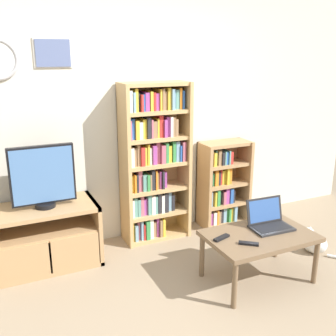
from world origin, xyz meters
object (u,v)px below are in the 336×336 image
remote_far_from_laptop (222,238)px  cat (313,242)px  coffee_table (259,239)px  remote_near_laptop (249,244)px  tv_stand (46,236)px  bookshelf_short (221,185)px  bookshelf_tall (152,162)px  television (43,177)px  laptop (268,220)px

remote_far_from_laptop → cat: 1.22m
coffee_table → remote_near_laptop: (-0.20, -0.12, 0.06)m
tv_stand → remote_near_laptop: bearing=-38.7°
cat → bookshelf_short: bearing=98.6°
bookshelf_tall → bookshelf_short: (0.84, 0.00, -0.38)m
bookshelf_tall → bookshelf_short: size_ratio=1.70×
tv_stand → cat: bearing=-19.2°
tv_stand → remote_near_laptop: tv_stand is taller
remote_near_laptop → coffee_table: bearing=-21.5°
coffee_table → remote_far_from_laptop: remote_far_from_laptop is taller
tv_stand → television: television is taller
laptop → television: bearing=155.0°
bookshelf_tall → laptop: (0.65, -1.08, -0.34)m
television → cat: bearing=-19.3°
bookshelf_short → coffee_table: 1.22m
television → cat: (2.42, -0.85, -0.76)m
tv_stand → television: 0.57m
remote_near_laptop → remote_far_from_laptop: 0.23m
tv_stand → laptop: 2.03m
tv_stand → coffee_table: bearing=-32.1°
bookshelf_tall → coffee_table: bearing=-66.8°
bookshelf_tall → coffee_table: 1.34m
bookshelf_short → remote_near_laptop: bookshelf_short is taller
laptop → remote_near_laptop: 0.41m
remote_far_from_laptop → bookshelf_short: bearing=-49.2°
remote_far_from_laptop → laptop: bearing=-104.6°
bookshelf_short → bookshelf_tall: bearing=-179.8°
tv_stand → remote_far_from_laptop: size_ratio=5.77×
bookshelf_tall → remote_near_laptop: bearing=-77.1°
coffee_table → remote_far_from_laptop: size_ratio=5.49×
bookshelf_tall → bookshelf_short: 0.92m
remote_near_laptop → bookshelf_short: bearing=14.7°
bookshelf_tall → laptop: bookshelf_tall is taller
cat → tv_stand: bearing=144.1°
remote_near_laptop → remote_far_from_laptop: bearing=76.0°
remote_near_laptop → tv_stand: bearing=89.0°
coffee_table → laptop: laptop is taller
television → remote_far_from_laptop: (1.26, -0.96, -0.42)m
remote_far_from_laptop → cat: size_ratio=0.34×
bookshelf_short → remote_near_laptop: size_ratio=6.31×
bookshelf_short → cat: bookshelf_short is taller
tv_stand → coffee_table: tv_stand is taller
television → remote_near_laptop: size_ratio=3.70×
bookshelf_short → coffee_table: (-0.35, -1.17, -0.07)m
coffee_table → remote_near_laptop: remote_near_laptop is taller
television → remote_far_from_laptop: television is taller
bookshelf_tall → remote_near_laptop: 1.38m
laptop → cat: 0.78m
coffee_table → cat: 0.88m
cat → laptop: bearing=170.8°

